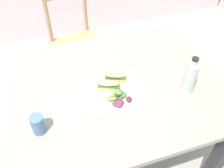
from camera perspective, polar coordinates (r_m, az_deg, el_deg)
The scene contains 11 objects.
ground_plane at distance 1.87m, azimuth -3.19°, elevation -18.49°, with size 9.18×9.18×0.00m, color gray.
dining_table at distance 1.41m, azimuth 1.12°, elevation -3.63°, with size 1.14×0.94×0.74m.
chair_wooden_far at distance 2.16m, azimuth -8.26°, elevation 9.58°, with size 0.49×0.49×0.87m.
plate_lunch at distance 1.28m, azimuth 0.56°, elevation -1.67°, with size 0.29×0.29×0.01m, color beige.
sandwich_half_front at distance 1.26m, azimuth -0.90°, elevation -0.27°, with size 0.12×0.09×0.06m.
sandwich_half_back at distance 1.31m, azimuth 0.75°, elevation 1.69°, with size 0.12×0.09×0.06m.
salad_mixed_greens at distance 1.22m, azimuth 1.58°, elevation -3.00°, with size 0.14×0.12×0.04m.
napkin_folded at distance 1.24m, azimuth -11.16°, elevation -5.09°, with size 0.11×0.20×0.00m, color white.
fork_on_napkin at distance 1.25m, azimuth -11.31°, elevation -4.40°, with size 0.03×0.19×0.00m.
bottle_cold_brew at distance 1.31m, azimuth 17.72°, elevation 1.29°, with size 0.07×0.07×0.21m.
cup_extra_side at distance 1.14m, azimuth -16.93°, elevation -9.02°, with size 0.06×0.06×0.10m, color #4C6B93.
Camera 1 is at (-0.17, -0.84, 1.67)m, focal length 39.02 mm.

